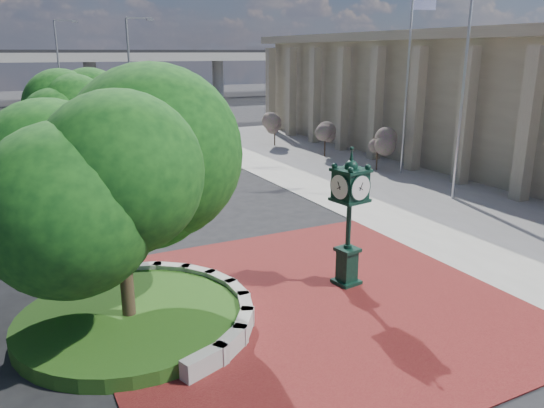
{
  "coord_description": "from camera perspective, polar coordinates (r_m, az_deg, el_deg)",
  "views": [
    {
      "loc": [
        -7.45,
        -13.47,
        7.32
      ],
      "look_at": [
        0.16,
        1.5,
        2.47
      ],
      "focal_mm": 35.0,
      "sensor_mm": 36.0,
      "label": 1
    }
  ],
  "objects": [
    {
      "name": "ground",
      "position": [
        17.04,
        1.84,
        -9.32
      ],
      "size": [
        200.0,
        200.0,
        0.0
      ],
      "primitive_type": "plane",
      "color": "black",
      "rests_on": "ground"
    },
    {
      "name": "plaza",
      "position": [
        16.25,
        3.57,
        -10.6
      ],
      "size": [
        12.0,
        12.0,
        0.04
      ],
      "primitive_type": "cube",
      "color": "maroon",
      "rests_on": "ground"
    },
    {
      "name": "sidewalk",
      "position": [
        33.97,
        17.63,
        2.95
      ],
      "size": [
        20.0,
        50.0,
        0.04
      ],
      "primitive_type": "cube",
      "color": "#9E9B93",
      "rests_on": "ground"
    },
    {
      "name": "planter_wall",
      "position": [
        15.92,
        -6.87,
        -10.28
      ],
      "size": [
        2.96,
        6.77,
        0.54
      ],
      "color": "#9E9B93",
      "rests_on": "ground"
    },
    {
      "name": "grass_bed",
      "position": [
        15.43,
        -15.04,
        -11.96
      ],
      "size": [
        6.1,
        6.1,
        0.4
      ],
      "primitive_type": "cylinder",
      "color": "#153F12",
      "rests_on": "ground"
    },
    {
      "name": "civic_building",
      "position": [
        40.27,
        24.07,
        10.5
      ],
      "size": [
        17.35,
        44.0,
        8.6
      ],
      "color": "tan",
      "rests_on": "ground"
    },
    {
      "name": "overpass",
      "position": [
        83.78,
        -22.73,
        14.4
      ],
      "size": [
        90.0,
        12.0,
        7.5
      ],
      "color": "#9E9B93",
      "rests_on": "ground"
    },
    {
      "name": "tree_planter",
      "position": [
        14.15,
        -16.07,
        0.76
      ],
      "size": [
        5.2,
        5.2,
        6.33
      ],
      "color": "#38281C",
      "rests_on": "ground"
    },
    {
      "name": "tree_street",
      "position": [
        31.92,
        -20.7,
        7.75
      ],
      "size": [
        4.4,
        4.4,
        5.45
      ],
      "color": "#38281C",
      "rests_on": "ground"
    },
    {
      "name": "post_clock",
      "position": [
        16.8,
        8.3,
        -0.89
      ],
      "size": [
        1.04,
        1.04,
        4.46
      ],
      "color": "black",
      "rests_on": "ground"
    },
    {
      "name": "parked_car",
      "position": [
        52.03,
        -16.1,
        8.31
      ],
      "size": [
        3.38,
        5.07,
        1.6
      ],
      "primitive_type": "imported",
      "rotation": [
        0.0,
        0.0,
        -0.35
      ],
      "color": "#570E0C",
      "rests_on": "ground"
    },
    {
      "name": "flagpole_a",
      "position": [
        27.86,
        19.95,
        12.4
      ],
      "size": [
        1.82,
        0.21,
        11.64
      ],
      "color": "silver",
      "rests_on": "ground"
    },
    {
      "name": "flagpole_b",
      "position": [
        33.15,
        14.34,
        12.8
      ],
      "size": [
        1.72,
        0.34,
        11.07
      ],
      "color": "silver",
      "rests_on": "ground"
    },
    {
      "name": "street_lamp_near",
      "position": [
        43.92,
        -14.74,
        13.56
      ],
      "size": [
        2.2,
        0.35,
        9.8
      ],
      "color": "slate",
      "rests_on": "ground"
    },
    {
      "name": "street_lamp_far",
      "position": [
        58.95,
        -21.73,
        13.78
      ],
      "size": [
        2.31,
        0.49,
        10.3
      ],
      "color": "slate",
      "rests_on": "ground"
    },
    {
      "name": "shrub_near",
      "position": [
        34.09,
        11.29,
        6.15
      ],
      "size": [
        1.2,
        1.2,
        2.2
      ],
      "color": "#38281C",
      "rests_on": "ground"
    },
    {
      "name": "shrub_mid",
      "position": [
        38.17,
        5.73,
        7.42
      ],
      "size": [
        1.2,
        1.2,
        2.2
      ],
      "color": "#38281C",
      "rests_on": "ground"
    },
    {
      "name": "shrub_far",
      "position": [
        42.49,
        0.29,
        8.38
      ],
      "size": [
        1.2,
        1.2,
        2.2
      ],
      "color": "#38281C",
      "rests_on": "ground"
    }
  ]
}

